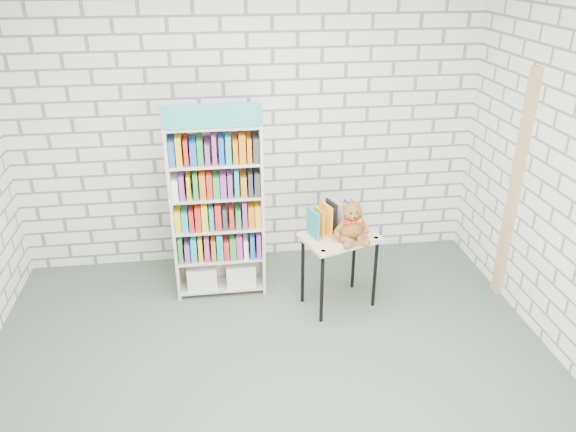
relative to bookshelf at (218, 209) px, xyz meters
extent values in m
plane|color=#475447|center=(0.35, -1.36, -0.83)|extent=(4.50, 4.50, 0.00)
cube|color=silver|center=(0.35, 0.64, 0.57)|extent=(4.50, 0.02, 2.80)
cube|color=beige|center=(-0.39, -0.01, -0.02)|extent=(0.03, 0.32, 1.63)
cube|color=beige|center=(0.39, -0.01, -0.02)|extent=(0.03, 0.32, 1.63)
cube|color=beige|center=(0.00, 0.14, -0.02)|extent=(0.81, 0.02, 1.63)
cube|color=teal|center=(0.00, -0.15, 0.89)|extent=(0.81, 0.02, 0.20)
cube|color=beige|center=(0.00, -0.01, -0.78)|extent=(0.76, 0.30, 0.02)
cube|color=beige|center=(0.00, -0.01, -0.47)|extent=(0.76, 0.30, 0.02)
cube|color=beige|center=(0.00, -0.01, -0.16)|extent=(0.76, 0.30, 0.02)
cube|color=beige|center=(0.00, -0.01, 0.14)|extent=(0.76, 0.30, 0.02)
cube|color=beige|center=(0.00, -0.01, 0.45)|extent=(0.76, 0.30, 0.02)
cube|color=beige|center=(0.00, -0.01, 0.78)|extent=(0.76, 0.30, 0.02)
cube|color=silver|center=(-0.18, -0.01, -0.66)|extent=(0.27, 0.26, 0.22)
cube|color=silver|center=(0.18, -0.01, -0.66)|extent=(0.27, 0.26, 0.22)
cube|color=white|center=(0.00, -0.02, -0.35)|extent=(0.76, 0.26, 0.22)
cube|color=purple|center=(0.00, -0.02, -0.05)|extent=(0.76, 0.26, 0.22)
cube|color=#333338|center=(0.00, -0.02, 0.26)|extent=(0.76, 0.26, 0.22)
cube|color=red|center=(0.00, -0.02, 0.57)|extent=(0.76, 0.26, 0.22)
cube|color=tan|center=(1.04, -0.40, -0.16)|extent=(0.75, 0.63, 0.03)
cylinder|color=black|center=(0.84, -0.65, -0.50)|extent=(0.03, 0.03, 0.66)
cylinder|color=black|center=(0.72, -0.32, -0.50)|extent=(0.03, 0.03, 0.66)
cylinder|color=black|center=(1.35, -0.47, -0.50)|extent=(0.03, 0.03, 0.66)
cylinder|color=black|center=(1.24, -0.14, -0.50)|extent=(0.03, 0.03, 0.66)
cylinder|color=black|center=(0.84, -0.63, -0.15)|extent=(0.04, 0.04, 0.01)
cylinder|color=black|center=(1.34, -0.47, -0.15)|extent=(0.04, 0.04, 0.01)
cube|color=teal|center=(0.80, -0.37, -0.01)|extent=(0.08, 0.19, 0.27)
cube|color=gold|center=(0.86, -0.35, -0.01)|extent=(0.08, 0.19, 0.27)
cube|color=orange|center=(0.92, -0.33, -0.01)|extent=(0.08, 0.19, 0.27)
cube|color=black|center=(0.97, -0.31, -0.01)|extent=(0.08, 0.19, 0.27)
cube|color=white|center=(1.03, -0.29, -0.01)|extent=(0.08, 0.19, 0.27)
cube|color=#D35025|center=(1.09, -0.27, -0.01)|extent=(0.08, 0.19, 0.27)
cube|color=#2C5BA5|center=(1.15, -0.25, -0.01)|extent=(0.08, 0.19, 0.27)
cube|color=#E3C04B|center=(1.21, -0.23, -0.01)|extent=(0.08, 0.19, 0.27)
ellipsoid|color=brown|center=(1.11, -0.46, -0.04)|extent=(0.20, 0.17, 0.20)
sphere|color=brown|center=(1.11, -0.46, 0.11)|extent=(0.14, 0.14, 0.14)
sphere|color=brown|center=(1.05, -0.45, 0.17)|extent=(0.05, 0.05, 0.05)
sphere|color=brown|center=(1.16, -0.44, 0.17)|extent=(0.05, 0.05, 0.05)
sphere|color=brown|center=(1.11, -0.52, 0.09)|extent=(0.06, 0.06, 0.06)
sphere|color=black|center=(1.09, -0.52, 0.13)|extent=(0.02, 0.02, 0.02)
sphere|color=black|center=(1.14, -0.52, 0.13)|extent=(0.02, 0.02, 0.02)
sphere|color=black|center=(1.12, -0.54, 0.10)|extent=(0.02, 0.02, 0.02)
cylinder|color=brown|center=(1.01, -0.49, -0.01)|extent=(0.10, 0.08, 0.14)
cylinder|color=brown|center=(1.21, -0.46, -0.01)|extent=(0.10, 0.09, 0.14)
sphere|color=brown|center=(0.98, -0.50, -0.07)|extent=(0.06, 0.06, 0.06)
sphere|color=brown|center=(1.24, -0.48, -0.07)|extent=(0.06, 0.06, 0.06)
cylinder|color=brown|center=(1.06, -0.56, -0.10)|extent=(0.12, 0.16, 0.08)
cylinder|color=brown|center=(1.18, -0.55, -0.10)|extent=(0.09, 0.16, 0.08)
sphere|color=brown|center=(1.04, -0.63, -0.11)|extent=(0.07, 0.07, 0.07)
sphere|color=brown|center=(1.21, -0.62, -0.11)|extent=(0.07, 0.07, 0.07)
cone|color=red|center=(1.08, -0.52, 0.05)|extent=(0.06, 0.06, 0.05)
cone|color=red|center=(1.15, -0.51, 0.05)|extent=(0.06, 0.06, 0.05)
sphere|color=red|center=(1.11, -0.52, 0.05)|extent=(0.03, 0.03, 0.03)
cube|color=tan|center=(2.58, -0.41, 0.22)|extent=(0.05, 0.12, 2.10)
camera|label=1|loc=(-0.01, -4.60, 2.09)|focal=35.00mm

